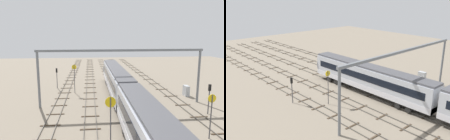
% 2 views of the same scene
% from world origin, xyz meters
% --- Properties ---
extents(ground_plane, '(115.85, 115.85, 0.00)m').
position_xyz_m(ground_plane, '(0.00, 0.00, 0.00)').
color(ground_plane, gray).
extents(track_near_foreground, '(99.85, 2.40, 0.16)m').
position_xyz_m(track_near_foreground, '(0.00, -9.50, 0.07)').
color(track_near_foreground, '#59544C').
rests_on(track_near_foreground, ground).
extents(track_second_near, '(99.85, 2.40, 0.16)m').
position_xyz_m(track_second_near, '(0.00, -4.75, 0.07)').
color(track_second_near, '#59544C').
rests_on(track_second_near, ground).
extents(track_with_train, '(99.85, 2.40, 0.16)m').
position_xyz_m(track_with_train, '(0.00, 0.00, 0.07)').
color(track_with_train, '#59544C').
rests_on(track_with_train, ground).
extents(track_second_far, '(99.85, 2.40, 0.16)m').
position_xyz_m(track_second_far, '(0.00, 4.75, 0.07)').
color(track_second_far, '#59544C').
rests_on(track_second_far, ground).
extents(track_far_background, '(99.85, 2.40, 0.16)m').
position_xyz_m(track_far_background, '(-0.00, 9.50, 0.07)').
color(track_far_background, '#59544C').
rests_on(track_far_background, ground).
extents(train, '(50.40, 3.24, 4.80)m').
position_xyz_m(train, '(-18.51, 0.00, 2.66)').
color(train, '#B7BCC6').
rests_on(train, ground).
extents(overhead_gantry, '(0.40, 25.28, 8.63)m').
position_xyz_m(overhead_gantry, '(-12.97, -0.13, 6.83)').
color(overhead_gantry, slate).
rests_on(overhead_gantry, ground).
extents(speed_sign_mid_trackside, '(0.14, 0.86, 5.35)m').
position_xyz_m(speed_sign_mid_trackside, '(-5.36, 7.60, 3.41)').
color(speed_sign_mid_trackside, '#4C4C51').
rests_on(speed_sign_mid_trackside, ground).
extents(signal_light_trackside_approach, '(0.31, 0.32, 4.13)m').
position_xyz_m(signal_light_trackside_approach, '(-1.36, 11.43, 2.72)').
color(signal_light_trackside_approach, '#4C4C51').
rests_on(signal_light_trackside_approach, ground).
extents(relay_cabinet, '(1.42, 0.72, 1.85)m').
position_xyz_m(relay_cabinet, '(-9.45, -12.31, 0.93)').
color(relay_cabinet, '#B2B7BC').
rests_on(relay_cabinet, ground).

